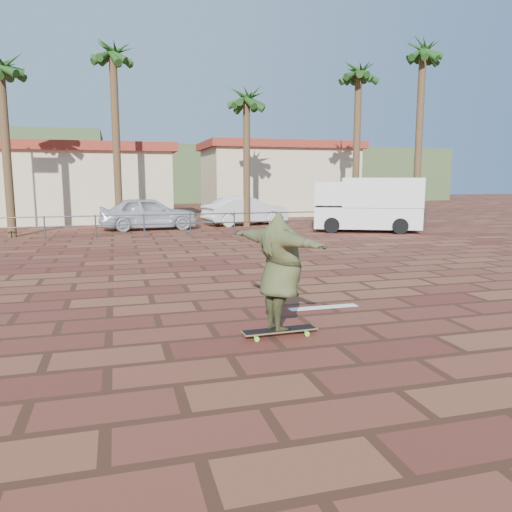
{
  "coord_description": "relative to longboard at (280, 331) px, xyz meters",
  "views": [
    {
      "loc": [
        -3.14,
        -9.99,
        2.49
      ],
      "look_at": [
        -0.19,
        0.52,
        0.8
      ],
      "focal_mm": 35.0,
      "sensor_mm": 36.0,
      "label": 1
    }
  ],
  "objects": [
    {
      "name": "guardrail",
      "position": [
        0.71,
        14.7,
        0.58
      ],
      "size": [
        24.06,
        0.06,
        1.0
      ],
      "color": "#47494F",
      "rests_on": "ground"
    },
    {
      "name": "palm_far_left",
      "position": [
        -6.79,
        16.2,
        6.73
      ],
      "size": [
        2.4,
        2.4,
        8.25
      ],
      "color": "brown",
      "rests_on": "ground"
    },
    {
      "name": "building_west",
      "position": [
        -5.29,
        24.7,
        2.18
      ],
      "size": [
        12.6,
        7.6,
        4.5
      ],
      "color": "beige",
      "rests_on": "ground"
    },
    {
      "name": "palm_center",
      "position": [
        4.21,
        18.2,
        6.26
      ],
      "size": [
        2.4,
        2.4,
        7.75
      ],
      "color": "brown",
      "rests_on": "ground"
    },
    {
      "name": "street_sign",
      "position": [
        10.59,
        14.7,
        1.39
      ],
      "size": [
        0.43,
        0.13,
        2.13
      ],
      "rotation": [
        0.0,
        0.0,
        0.22
      ],
      "color": "gray",
      "rests_on": "ground"
    },
    {
      "name": "palm_left",
      "position": [
        -2.29,
        17.7,
        7.86
      ],
      "size": [
        2.4,
        2.4,
        9.45
      ],
      "color": "brown",
      "rests_on": "ground"
    },
    {
      "name": "skateboarder",
      "position": [
        0.0,
        0.0,
        0.95
      ],
      "size": [
        1.29,
        2.37,
        1.86
      ],
      "primitive_type": "imported",
      "rotation": [
        0.0,
        0.0,
        1.88
      ],
      "color": "#434726",
      "rests_on": "longboard"
    },
    {
      "name": "campervan",
      "position": [
        9.1,
        14.19,
        1.24
      ],
      "size": [
        5.31,
        3.86,
        2.54
      ],
      "rotation": [
        0.0,
        0.0,
        -0.42
      ],
      "color": "silver",
      "rests_on": "ground"
    },
    {
      "name": "hill_front",
      "position": [
        0.71,
        52.7,
        2.9
      ],
      "size": [
        70.0,
        18.0,
        6.0
      ],
      "primitive_type": "cube",
      "color": "#384C28",
      "rests_on": "ground"
    },
    {
      "name": "car_white",
      "position": [
        4.34,
        19.1,
        0.67
      ],
      "size": [
        4.9,
        2.73,
        1.53
      ],
      "primitive_type": "imported",
      "rotation": [
        0.0,
        0.0,
        1.83
      ],
      "color": "silver",
      "rests_on": "ground"
    },
    {
      "name": "car_silver",
      "position": [
        -0.89,
        17.96,
        0.72
      ],
      "size": [
        4.87,
        2.15,
        1.63
      ],
      "primitive_type": "imported",
      "rotation": [
        0.0,
        0.0,
        1.62
      ],
      "color": "#B0B2B8",
      "rests_on": "ground"
    },
    {
      "name": "palm_far_right",
      "position": [
        12.71,
        15.7,
        8.41
      ],
      "size": [
        2.4,
        2.4,
        10.05
      ],
      "color": "brown",
      "rests_on": "ground"
    },
    {
      "name": "paint_stripe",
      "position": [
        1.41,
        1.5,
        -0.1
      ],
      "size": [
        1.4,
        0.22,
        0.01
      ],
      "primitive_type": "cube",
      "color": "white",
      "rests_on": "ground"
    },
    {
      "name": "palm_right",
      "position": [
        9.71,
        16.7,
        7.48
      ],
      "size": [
        2.4,
        2.4,
        9.05
      ],
      "color": "brown",
      "rests_on": "ground"
    },
    {
      "name": "ground",
      "position": [
        0.71,
        2.7,
        -0.1
      ],
      "size": [
        120.0,
        120.0,
        0.0
      ],
      "primitive_type": "plane",
      "color": "brown",
      "rests_on": "ground"
    },
    {
      "name": "building_east",
      "position": [
        8.71,
        26.7,
        2.44
      ],
      "size": [
        10.6,
        6.6,
        5.0
      ],
      "color": "beige",
      "rests_on": "ground"
    },
    {
      "name": "longboard",
      "position": [
        0.0,
        0.0,
        0.0
      ],
      "size": [
        1.24,
        0.32,
        0.12
      ],
      "rotation": [
        0.0,
        0.0,
        0.04
      ],
      "color": "olive",
      "rests_on": "ground"
    }
  ]
}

